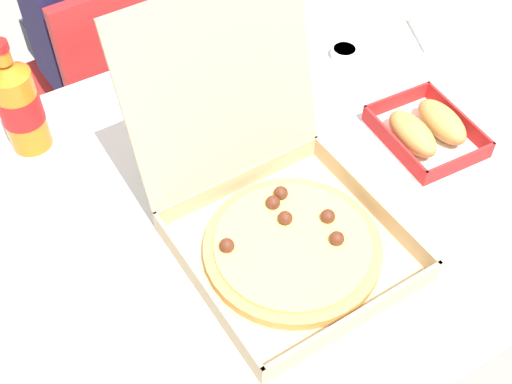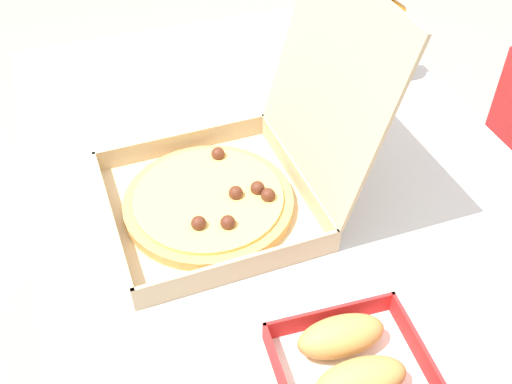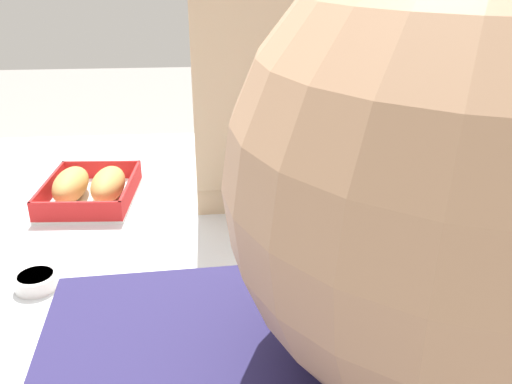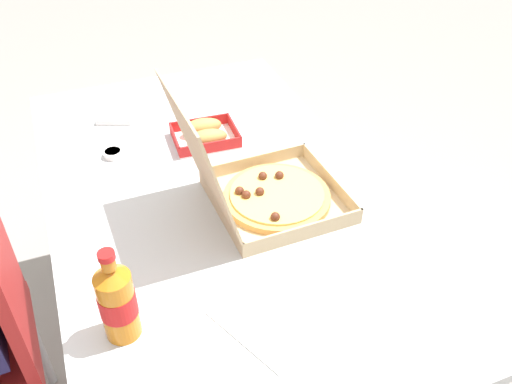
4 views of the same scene
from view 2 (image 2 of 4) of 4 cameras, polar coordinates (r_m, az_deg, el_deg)
name	(u,v)px [view 2 (image 2 of 4)]	position (r m, az deg, el deg)	size (l,w,h in m)	color
dining_table	(307,257)	(1.03, 4.85, -6.14)	(1.46, 0.86, 0.73)	silver
pizza_box_open	(230,182)	(0.98, -2.49, 0.94)	(0.33, 0.42, 0.36)	tan
bread_side_box	(350,360)	(0.81, 8.86, -15.36)	(0.16, 0.20, 0.06)	white
cola_bottle	(383,38)	(1.30, 11.87, 14.01)	(0.07, 0.07, 0.22)	orange
paper_menu	(241,80)	(1.31, -1.39, 10.50)	(0.21, 0.15, 0.00)	white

